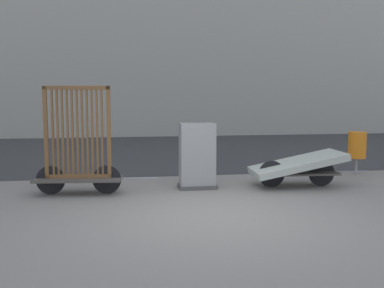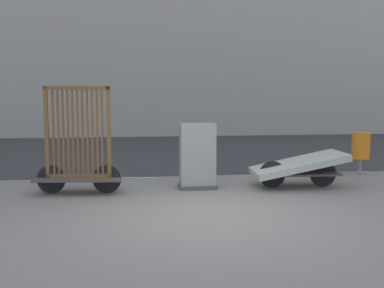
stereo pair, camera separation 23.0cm
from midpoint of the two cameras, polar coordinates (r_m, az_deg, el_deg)
name	(u,v)px [view 1 (the left image)]	position (r m, az deg, el deg)	size (l,w,h in m)	color
ground_plane	(212,216)	(7.17, 1.57, -9.07)	(60.00, 60.00, 0.00)	gray
road_strip	(161,150)	(15.59, -4.35, -0.76)	(56.00, 10.20, 0.01)	#38383A
bike_cart_with_bedframe	(78,157)	(8.86, -14.94, -1.56)	(2.37, 0.84, 2.07)	#4C4742
bike_cart_with_mattress	(297,166)	(9.52, 12.52, -2.70)	(2.48, 1.13, 0.73)	#4C4742
utility_cabinet	(197,158)	(9.11, -0.06, -1.80)	(0.76, 0.47, 1.33)	#4C4C4C
trash_bin	(357,145)	(11.46, 19.69, -0.15)	(0.42, 0.42, 1.02)	gray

